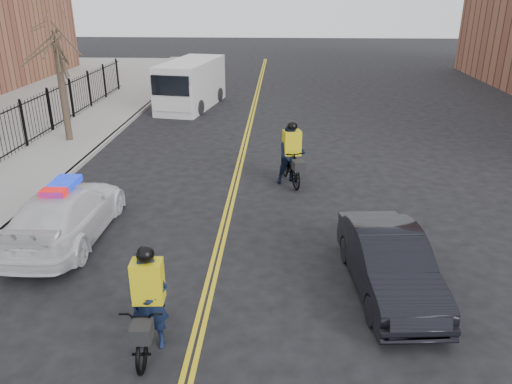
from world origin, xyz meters
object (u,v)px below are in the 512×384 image
object	(u,v)px
police_cruiser	(66,213)
cyclist_near	(151,312)
cyclist_far	(291,160)
cargo_van	(190,85)
dark_sedan	(389,263)

from	to	relation	value
police_cruiser	cyclist_near	bearing A→B (deg)	128.03
police_cruiser	cyclist_far	size ratio (longest dim) A/B	2.20
cargo_van	cyclist_far	size ratio (longest dim) A/B	2.83
police_cruiser	dark_sedan	world-z (taller)	police_cruiser
cargo_van	dark_sedan	bearing A→B (deg)	-57.60
dark_sedan	cargo_van	xyz separation A→B (m)	(-7.49, 18.05, 0.55)
police_cruiser	dark_sedan	distance (m)	8.32
cyclist_near	cargo_van	bearing A→B (deg)	94.40
dark_sedan	cyclist_far	bearing A→B (deg)	102.01
police_cruiser	cyclist_far	distance (m)	7.43
dark_sedan	cyclist_near	size ratio (longest dim) A/B	1.94
dark_sedan	cyclist_far	xyz separation A→B (m)	(-2.03, 6.48, 0.17)
cyclist_far	police_cruiser	bearing A→B (deg)	-160.18
cyclist_far	cyclist_near	bearing A→B (deg)	-123.69
cargo_van	cyclist_far	world-z (taller)	cargo_van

